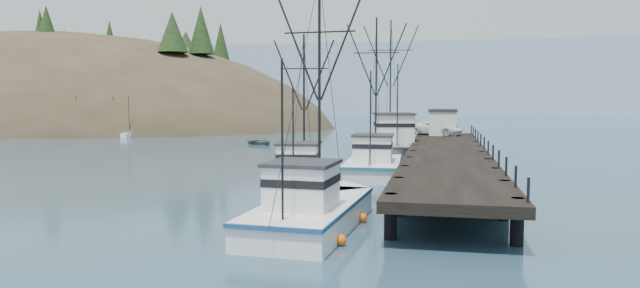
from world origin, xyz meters
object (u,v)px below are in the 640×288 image
(trawler_mid, at_px, (302,179))
(pickup_truck, at_px, (437,128))
(motorboat, at_px, (260,144))
(trawler_far, at_px, (374,164))
(pier, at_px, (447,155))
(work_vessel, at_px, (391,147))
(pier_shed, at_px, (443,122))
(trawler_near, at_px, (313,210))

(trawler_mid, bearing_deg, pickup_truck, 72.32)
(pickup_truck, xyz_separation_m, motorboat, (-22.29, 7.32, -2.76))
(trawler_far, height_order, motorboat, trawler_far)
(trawler_far, relative_size, motorboat, 2.73)
(trawler_far, relative_size, pickup_truck, 2.33)
(trawler_mid, height_order, pickup_truck, trawler_mid)
(pier, relative_size, pickup_truck, 8.05)
(work_vessel, relative_size, pier_shed, 5.36)
(pickup_truck, height_order, motorboat, pickup_truck)
(pickup_truck, bearing_deg, work_vessel, 169.20)
(trawler_near, distance_m, work_vessel, 30.11)
(pier, relative_size, trawler_near, 3.59)
(trawler_near, bearing_deg, pier_shed, 80.48)
(trawler_far, xyz_separation_m, work_vessel, (0.36, 11.43, 0.41))
(pier_shed, xyz_separation_m, pickup_truck, (-0.56, 0.00, -0.66))
(pier_shed, bearing_deg, trawler_mid, -108.78)
(trawler_near, relative_size, work_vessel, 0.71)
(trawler_far, bearing_deg, trawler_mid, -112.94)
(trawler_mid, relative_size, motorboat, 2.27)
(trawler_far, xyz_separation_m, motorboat, (-17.56, 25.05, -0.82))
(trawler_mid, bearing_deg, trawler_far, 67.06)
(pier_shed, relative_size, motorboat, 0.68)
(motorboat, bearing_deg, trawler_near, -116.18)
(pier_shed, distance_m, motorboat, 24.24)
(pier, distance_m, motorboat, 34.34)
(pier_shed, bearing_deg, motorboat, 162.24)
(trawler_near, bearing_deg, work_vessel, 87.78)
(trawler_near, bearing_deg, trawler_far, 87.52)
(trawler_far, distance_m, motorboat, 30.60)
(trawler_far, height_order, pier_shed, trawler_far)
(trawler_near, height_order, work_vessel, work_vessel)
(pickup_truck, bearing_deg, trawler_far, -170.94)
(pier, distance_m, work_vessel, 12.83)
(trawler_far, distance_m, pickup_truck, 18.45)
(trawler_near, xyz_separation_m, work_vessel, (1.16, 30.09, 0.41))
(trawler_mid, relative_size, work_vessel, 0.62)
(pier, xyz_separation_m, pickup_truck, (-0.85, 18.00, 1.07))
(trawler_mid, relative_size, trawler_far, 0.83)
(work_vessel, height_order, pier_shed, work_vessel)
(pier, distance_m, pier_shed, 18.09)
(pier, relative_size, pier_shed, 13.75)
(trawler_near, bearing_deg, motorboat, 110.97)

